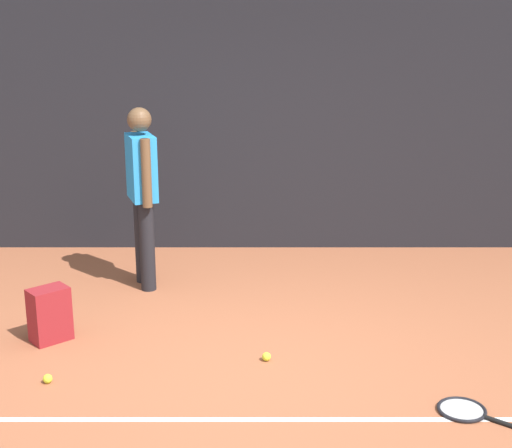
{
  "coord_description": "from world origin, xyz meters",
  "views": [
    {
      "loc": [
        0.01,
        -4.95,
        2.53
      ],
      "look_at": [
        0.0,
        0.4,
        1.0
      ],
      "focal_mm": 52.32,
      "sensor_mm": 36.0,
      "label": 1
    }
  ],
  "objects_px": {
    "tennis_player": "(144,187)",
    "tennis_racket": "(468,411)",
    "backpack": "(51,315)",
    "tennis_ball_by_fence": "(268,357)",
    "tennis_ball_near_player": "(49,378)"
  },
  "relations": [
    {
      "from": "tennis_player",
      "to": "tennis_racket",
      "type": "relative_size",
      "value": 2.87
    },
    {
      "from": "backpack",
      "to": "tennis_ball_by_fence",
      "type": "distance_m",
      "value": 1.77
    },
    {
      "from": "tennis_player",
      "to": "tennis_ball_by_fence",
      "type": "distance_m",
      "value": 2.18
    },
    {
      "from": "tennis_racket",
      "to": "backpack",
      "type": "distance_m",
      "value": 3.23
    },
    {
      "from": "tennis_racket",
      "to": "tennis_player",
      "type": "bearing_deg",
      "value": -6.56
    },
    {
      "from": "tennis_racket",
      "to": "backpack",
      "type": "height_order",
      "value": "backpack"
    },
    {
      "from": "tennis_player",
      "to": "tennis_racket",
      "type": "xyz_separation_m",
      "value": [
        2.43,
        -2.36,
        -0.95
      ]
    },
    {
      "from": "tennis_ball_near_player",
      "to": "tennis_ball_by_fence",
      "type": "distance_m",
      "value": 1.59
    },
    {
      "from": "tennis_racket",
      "to": "tennis_ball_by_fence",
      "type": "relative_size",
      "value": 8.99
    },
    {
      "from": "tennis_racket",
      "to": "tennis_ball_by_fence",
      "type": "distance_m",
      "value": 1.5
    },
    {
      "from": "tennis_ball_near_player",
      "to": "tennis_racket",
      "type": "bearing_deg",
      "value": -8.09
    },
    {
      "from": "tennis_ball_near_player",
      "to": "backpack",
      "type": "bearing_deg",
      "value": 103.34
    },
    {
      "from": "tennis_racket",
      "to": "tennis_ball_by_fence",
      "type": "bearing_deg",
      "value": 7.49
    },
    {
      "from": "backpack",
      "to": "tennis_ball_near_player",
      "type": "bearing_deg",
      "value": 62.52
    },
    {
      "from": "backpack",
      "to": "tennis_ball_near_player",
      "type": "xyz_separation_m",
      "value": [
        0.17,
        -0.73,
        -0.18
      ]
    }
  ]
}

